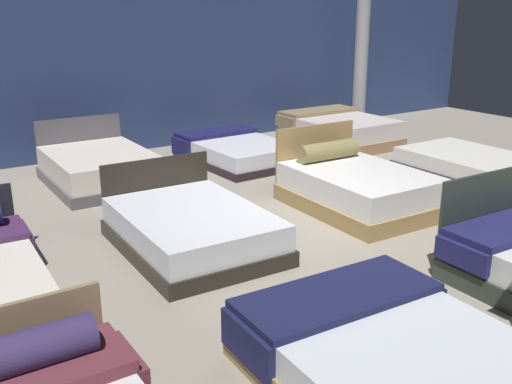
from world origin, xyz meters
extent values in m
cube|color=gray|center=(0.00, 0.00, -0.01)|extent=(18.00, 18.00, 0.02)
cube|color=navy|center=(0.00, 5.12, 1.75)|extent=(18.00, 0.06, 3.50)
cube|color=brown|center=(-3.61, -1.86, 0.52)|extent=(1.42, 0.55, 0.09)
cube|color=brown|center=(-2.88, -1.87, 0.36)|extent=(0.09, 0.54, 0.23)
cylinder|color=#362B57|center=(-3.61, -1.80, 0.65)|extent=(1.09, 0.26, 0.25)
cube|color=#91754C|center=(-1.25, -2.67, 0.10)|extent=(1.74, 2.12, 0.20)
cube|color=silver|center=(-1.25, -2.67, 0.31)|extent=(1.67, 2.05, 0.23)
cube|color=#181C41|center=(-1.22, -2.02, 0.45)|extent=(1.65, 0.75, 0.06)
cube|color=#181C41|center=(-2.04, -1.98, 0.28)|extent=(0.09, 0.68, 0.30)
cube|color=#181C41|center=(-0.41, -2.06, 0.28)|extent=(0.09, 0.68, 0.30)
cube|color=#2C342C|center=(1.19, -1.65, 0.49)|extent=(1.49, 0.10, 0.99)
cube|color=navy|center=(0.39, -1.95, 0.36)|extent=(0.09, 0.60, 0.21)
cube|color=#442550|center=(-2.85, 1.04, 0.22)|extent=(0.09, 0.65, 0.29)
cube|color=black|center=(-1.25, 0.34, 0.09)|extent=(1.54, 2.06, 0.17)
cube|color=silver|center=(-1.25, 0.34, 0.31)|extent=(1.48, 1.99, 0.28)
cube|color=black|center=(-1.21, 1.34, 0.42)|extent=(1.38, 0.09, 0.83)
cube|color=#987748|center=(1.23, 0.31, 0.11)|extent=(1.50, 2.00, 0.22)
cube|color=white|center=(1.23, 0.31, 0.37)|extent=(1.44, 1.94, 0.32)
cube|color=#987748|center=(1.26, 1.29, 0.49)|extent=(1.35, 0.08, 0.98)
cylinder|color=olive|center=(1.25, 1.00, 0.66)|extent=(0.94, 0.28, 0.26)
cube|color=#302D38|center=(3.65, 0.41, 0.10)|extent=(1.46, 2.01, 0.19)
cube|color=white|center=(3.65, 0.41, 0.30)|extent=(1.40, 1.94, 0.22)
cube|color=#504D53|center=(-1.24, 3.31, 0.08)|extent=(1.49, 1.94, 0.16)
cube|color=silver|center=(-1.24, 3.31, 0.33)|extent=(1.43, 1.88, 0.34)
cube|color=#504D53|center=(-1.22, 4.27, 0.44)|extent=(1.37, 0.06, 0.89)
cube|color=black|center=(1.20, 3.29, 0.06)|extent=(1.50, 2.10, 0.13)
cube|color=silver|center=(1.20, 3.29, 0.25)|extent=(1.44, 2.03, 0.25)
cube|color=#18194A|center=(1.18, 4.00, 0.41)|extent=(1.44, 0.62, 0.07)
cube|color=#18194A|center=(0.45, 3.98, 0.23)|extent=(0.09, 0.58, 0.29)
cube|color=#18194A|center=(1.90, 4.01, 0.23)|extent=(0.09, 0.58, 0.29)
cube|color=#977150|center=(3.57, 3.33, 0.10)|extent=(1.65, 2.01, 0.21)
cube|color=silver|center=(3.57, 3.33, 0.37)|extent=(1.58, 1.95, 0.33)
cube|color=#87714E|center=(3.57, 4.00, 0.57)|extent=(1.62, 0.62, 0.07)
cube|color=#87714E|center=(2.75, 4.00, 0.43)|extent=(0.07, 0.61, 0.21)
cube|color=#87714E|center=(4.39, 3.99, 0.43)|extent=(0.07, 0.61, 0.21)
cylinder|color=#99999E|center=(5.01, 4.35, 1.75)|extent=(0.30, 0.30, 3.50)
camera|label=1|loc=(-4.01, -5.04, 2.59)|focal=40.95mm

